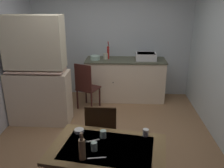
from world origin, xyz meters
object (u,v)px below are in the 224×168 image
at_px(dining_table, 108,156).
at_px(serving_bowl_wide, 79,131).
at_px(hutch_cabinet, 37,75).
at_px(teacup_mint, 103,134).
at_px(chair_by_counter, 86,86).
at_px(glass_bottle, 82,149).
at_px(mixing_bowl_counter, 95,58).
at_px(hand_pump, 108,51).
at_px(sink_basin, 146,56).
at_px(chair_far_side, 102,137).

distance_m(dining_table, serving_bowl_wide, 0.45).
xyz_separation_m(hutch_cabinet, teacup_mint, (1.32, -1.71, -0.09)).
xyz_separation_m(chair_by_counter, glass_bottle, (0.39, -2.67, 0.38)).
distance_m(hutch_cabinet, teacup_mint, 2.16).
xyz_separation_m(hutch_cabinet, mixing_bowl_counter, (0.90, 1.12, 0.06)).
distance_m(chair_by_counter, glass_bottle, 2.73).
xyz_separation_m(mixing_bowl_counter, chair_by_counter, (-0.13, -0.53, -0.47)).
height_order(hand_pump, chair_by_counter, hand_pump).
bearing_deg(glass_bottle, hutch_cabinet, 119.01).
distance_m(dining_table, teacup_mint, 0.24).
relative_size(sink_basin, dining_table, 0.35).
height_order(hutch_cabinet, chair_by_counter, hutch_cabinet).
bearing_deg(teacup_mint, sink_basin, 76.45).
relative_size(sink_basin, hand_pump, 1.13).
bearing_deg(glass_bottle, mixing_bowl_counter, 94.56).
distance_m(sink_basin, mixing_bowl_counter, 1.12).
bearing_deg(sink_basin, hutch_cabinet, -149.80).
xyz_separation_m(hutch_cabinet, chair_far_side, (1.26, -1.30, -0.40)).
distance_m(mixing_bowl_counter, chair_far_side, 2.49).
distance_m(mixing_bowl_counter, chair_by_counter, 0.72).
height_order(chair_far_side, chair_by_counter, chair_far_side).
bearing_deg(chair_far_side, glass_bottle, -97.84).
bearing_deg(hand_pump, mixing_bowl_counter, -161.33).
distance_m(hutch_cabinet, mixing_bowl_counter, 1.44).
relative_size(chair_by_counter, serving_bowl_wide, 9.15).
bearing_deg(glass_bottle, dining_table, 40.56).
bearing_deg(hand_pump, teacup_mint, -87.31).
relative_size(chair_by_counter, teacup_mint, 11.79).
relative_size(mixing_bowl_counter, teacup_mint, 2.50).
relative_size(teacup_mint, glass_bottle, 0.30).
bearing_deg(glass_bottle, serving_bowl_wide, 104.08).
relative_size(hand_pump, glass_bottle, 1.40).
xyz_separation_m(sink_basin, hand_pump, (-0.83, 0.05, 0.09)).
relative_size(mixing_bowl_counter, serving_bowl_wide, 1.94).
bearing_deg(sink_basin, chair_by_counter, -154.90).
xyz_separation_m(hand_pump, teacup_mint, (0.14, -2.93, -0.28)).
distance_m(mixing_bowl_counter, glass_bottle, 3.22).
height_order(serving_bowl_wide, glass_bottle, glass_bottle).
bearing_deg(hutch_cabinet, sink_basin, 30.20).
bearing_deg(chair_far_side, chair_by_counter, 104.66).
bearing_deg(sink_basin, chair_far_side, -106.89).
distance_m(chair_far_side, teacup_mint, 0.51).
xyz_separation_m(dining_table, teacup_mint, (-0.06, 0.18, 0.15)).
relative_size(hutch_cabinet, glass_bottle, 7.01).
bearing_deg(mixing_bowl_counter, hutch_cabinet, -128.72).
bearing_deg(chair_far_side, dining_table, -78.97).
distance_m(chair_far_side, glass_bottle, 0.88).
distance_m(chair_far_side, chair_by_counter, 1.95).
distance_m(chair_by_counter, teacup_mint, 2.38).
bearing_deg(chair_by_counter, mixing_bowl_counter, 76.22).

